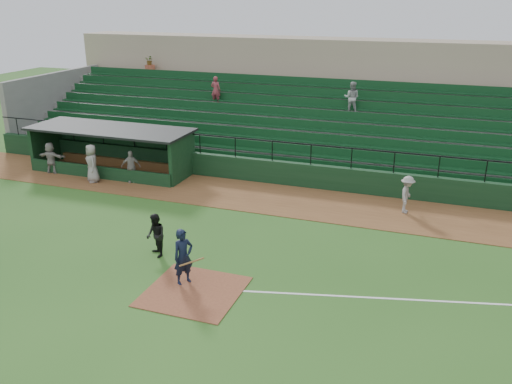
% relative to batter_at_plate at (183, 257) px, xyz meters
% --- Properties ---
extents(ground, '(90.00, 90.00, 0.00)m').
position_rel_batter_at_plate_xyz_m(ground, '(0.54, 0.58, -0.97)').
color(ground, '#2B591C').
rests_on(ground, ground).
extents(warning_track, '(40.00, 4.00, 0.03)m').
position_rel_batter_at_plate_xyz_m(warning_track, '(0.54, 8.58, -0.96)').
color(warning_track, brown).
rests_on(warning_track, ground).
extents(home_plate_dirt, '(3.00, 3.00, 0.03)m').
position_rel_batter_at_plate_xyz_m(home_plate_dirt, '(0.54, -0.42, -0.96)').
color(home_plate_dirt, brown).
rests_on(home_plate_dirt, ground).
extents(foul_line, '(17.49, 4.44, 0.01)m').
position_rel_batter_at_plate_xyz_m(foul_line, '(8.54, 1.78, -0.97)').
color(foul_line, white).
rests_on(foul_line, ground).
extents(stadium_structure, '(38.00, 13.08, 6.40)m').
position_rel_batter_at_plate_xyz_m(stadium_structure, '(0.54, 17.04, 1.33)').
color(stadium_structure, black).
rests_on(stadium_structure, ground).
extents(dugout, '(8.90, 3.20, 2.42)m').
position_rel_batter_at_plate_xyz_m(dugout, '(-9.21, 10.14, 0.36)').
color(dugout, black).
rests_on(dugout, ground).
extents(batter_at_plate, '(1.19, 0.85, 1.94)m').
position_rel_batter_at_plate_xyz_m(batter_at_plate, '(0.00, 0.00, 0.00)').
color(batter_at_plate, black).
rests_on(batter_at_plate, ground).
extents(umpire, '(1.00, 0.99, 1.63)m').
position_rel_batter_at_plate_xyz_m(umpire, '(-1.88, 1.48, -0.15)').
color(umpire, black).
rests_on(umpire, ground).
extents(runner, '(0.71, 1.13, 1.67)m').
position_rel_batter_at_plate_xyz_m(runner, '(6.37, 8.89, -0.10)').
color(runner, gray).
rests_on(runner, warning_track).
extents(dugout_player_a, '(1.05, 0.80, 1.66)m').
position_rel_batter_at_plate_xyz_m(dugout_player_a, '(-7.24, 8.39, -0.11)').
color(dugout_player_a, '#9C9792').
rests_on(dugout_player_a, warning_track).
extents(dugout_player_b, '(1.12, 1.11, 1.96)m').
position_rel_batter_at_plate_xyz_m(dugout_player_b, '(-9.14, 7.81, 0.04)').
color(dugout_player_b, gray).
rests_on(dugout_player_b, warning_track).
extents(dugout_player_c, '(1.60, 0.59, 1.69)m').
position_rel_batter_at_plate_xyz_m(dugout_player_c, '(-12.11, 8.29, -0.10)').
color(dugout_player_c, '#A6A09B').
rests_on(dugout_player_c, warning_track).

